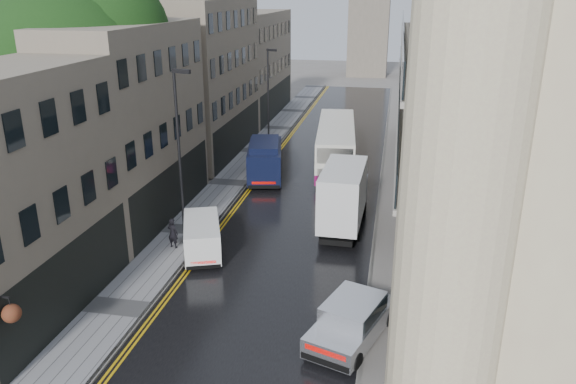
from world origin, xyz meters
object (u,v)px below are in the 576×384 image
(pedestrian, at_px, (173,233))
(lamp_post_far, at_px, (268,100))
(tree_far, at_px, (168,80))
(lamp_post_near, at_px, (180,157))
(cream_bus, at_px, (318,157))
(white_lorry, at_px, (322,205))
(tree_near, at_px, (71,102))
(silver_hatchback, at_px, (311,334))
(navy_van, at_px, (248,167))
(white_van, at_px, (186,251))

(pedestrian, xyz_separation_m, lamp_post_far, (0.56, 20.06, 3.27))
(tree_far, relative_size, lamp_post_near, 1.39)
(cream_bus, relative_size, white_lorry, 1.63)
(cream_bus, xyz_separation_m, lamp_post_near, (-5.67, -11.53, 2.99))
(tree_near, distance_m, cream_bus, 16.79)
(lamp_post_near, bearing_deg, silver_hatchback, -33.92)
(lamp_post_near, relative_size, lamp_post_far, 1.10)
(tree_near, height_order, pedestrian, tree_near)
(pedestrian, bearing_deg, silver_hatchback, 151.15)
(silver_hatchback, height_order, pedestrian, same)
(navy_van, bearing_deg, lamp_post_far, 83.69)
(tree_far, xyz_separation_m, pedestrian, (6.49, -16.13, -5.30))
(tree_near, xyz_separation_m, lamp_post_near, (6.86, -1.71, -2.34))
(tree_near, height_order, lamp_post_far, tree_near)
(tree_near, bearing_deg, lamp_post_far, 66.56)
(tree_near, relative_size, cream_bus, 1.19)
(silver_hatchback, distance_m, lamp_post_far, 28.84)
(white_van, distance_m, lamp_post_near, 5.10)
(white_lorry, relative_size, silver_hatchback, 1.57)
(silver_hatchback, height_order, lamp_post_far, lamp_post_far)
(tree_far, height_order, silver_hatchback, tree_far)
(tree_near, distance_m, tree_far, 13.02)
(tree_far, relative_size, silver_hatchback, 2.72)
(white_lorry, bearing_deg, lamp_post_near, -167.05)
(silver_hatchback, height_order, navy_van, navy_van)
(navy_van, bearing_deg, tree_near, -150.84)
(tree_far, relative_size, pedestrian, 7.70)
(tree_near, height_order, cream_bus, tree_near)
(lamp_post_near, bearing_deg, white_van, -54.65)
(lamp_post_near, height_order, lamp_post_far, lamp_post_near)
(silver_hatchback, bearing_deg, lamp_post_far, 125.02)
(tree_near, xyz_separation_m, pedestrian, (6.79, -3.13, -6.02))
(cream_bus, xyz_separation_m, navy_van, (-4.33, -2.84, -0.14))
(pedestrian, distance_m, lamp_post_far, 20.34)
(navy_van, relative_size, pedestrian, 3.53)
(white_lorry, relative_size, pedestrian, 4.43)
(white_van, relative_size, lamp_post_near, 0.45)
(pedestrian, bearing_deg, cream_bus, -100.98)
(lamp_post_near, bearing_deg, white_lorry, 24.59)
(cream_bus, height_order, lamp_post_near, lamp_post_near)
(cream_bus, relative_size, white_van, 2.88)
(tree_near, xyz_separation_m, white_lorry, (14.17, -0.23, -5.04))
(silver_hatchback, bearing_deg, lamp_post_near, 152.16)
(tree_near, bearing_deg, silver_hatchback, -35.01)
(tree_far, xyz_separation_m, cream_bus, (12.23, -3.18, -4.61))
(lamp_post_far, bearing_deg, pedestrian, -67.45)
(tree_far, bearing_deg, white_van, -66.29)
(navy_van, bearing_deg, silver_hatchback, -79.65)
(lamp_post_far, bearing_deg, silver_hatchback, -50.01)
(navy_van, xyz_separation_m, lamp_post_near, (-1.34, -8.69, 3.13))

